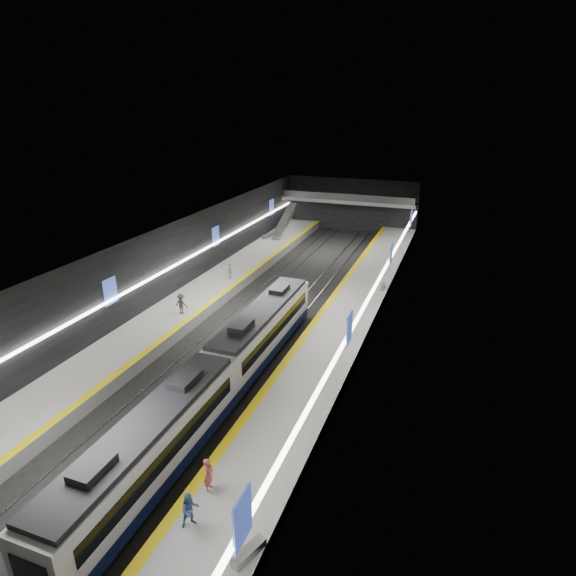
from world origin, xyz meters
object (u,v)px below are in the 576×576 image
at_px(train, 218,376).
at_px(bench_left_far, 267,236).
at_px(passenger_left_a, 230,271).
at_px(bench_right_far, 383,287).
at_px(escalator, 285,221).
at_px(bench_right_near, 249,552).
at_px(passenger_left_b, 181,304).
at_px(passenger_right_a, 209,475).
at_px(passenger_right_b, 190,510).

relative_size(train, bench_left_far, 15.21).
bearing_deg(passenger_left_a, bench_left_far, 169.10).
xyz_separation_m(bench_left_far, bench_right_far, (18.60, -14.01, -0.05)).
xyz_separation_m(escalator, bench_right_near, (17.00, -49.74, -1.69)).
relative_size(bench_right_near, bench_right_far, 1.08).
bearing_deg(passenger_left_b, bench_left_far, -83.43).
distance_m(bench_left_far, passenger_right_a, 46.79).
distance_m(train, passenger_left_a, 21.67).
bearing_deg(passenger_right_a, passenger_left_b, 25.63).
relative_size(escalator, passenger_right_b, 4.53).
distance_m(passenger_right_b, passenger_left_a, 32.34).
xyz_separation_m(train, bench_left_far, (-11.60, 36.47, -0.95)).
bearing_deg(bench_right_near, passenger_right_b, -169.90).
relative_size(bench_left_far, passenger_left_a, 1.11).
relative_size(escalator, bench_left_far, 4.05).
relative_size(bench_left_far, passenger_left_b, 1.04).
height_order(bench_left_far, passenger_right_b, passenger_right_b).
bearing_deg(passenger_left_a, bench_right_far, 79.86).
xyz_separation_m(escalator, bench_right_far, (17.00, -16.77, -1.71)).
bearing_deg(bench_right_far, train, -109.07).
distance_m(escalator, passenger_left_b, 29.24).
relative_size(escalator, passenger_left_b, 4.22).
bearing_deg(bench_right_near, passenger_left_a, 138.09).
height_order(bench_right_near, passenger_right_b, passenger_right_b).
xyz_separation_m(bench_left_far, passenger_left_a, (2.63, -16.74, 0.65)).
xyz_separation_m(bench_left_far, bench_right_near, (18.60, -46.98, -0.03)).
height_order(bench_left_far, bench_right_far, bench_left_far).
bearing_deg(escalator, bench_left_far, -120.14).
distance_m(bench_right_near, bench_right_far, 32.97).
relative_size(bench_left_far, bench_right_far, 1.24).
height_order(escalator, passenger_left_b, escalator).
bearing_deg(bench_left_far, passenger_right_a, -59.99).
xyz_separation_m(train, bench_right_near, (7.00, -10.51, -0.99)).
relative_size(bench_right_far, passenger_left_a, 0.90).
relative_size(train, bench_right_far, 18.93).
bearing_deg(passenger_left_b, passenger_left_a, -89.17).
relative_size(passenger_right_a, passenger_left_b, 0.96).
distance_m(bench_left_far, bench_right_far, 23.29).
height_order(bench_right_near, bench_right_far, bench_right_near).
bearing_deg(train, bench_left_far, 107.65).
height_order(escalator, bench_left_far, escalator).
height_order(escalator, passenger_left_a, escalator).
xyz_separation_m(bench_left_far, passenger_right_a, (15.21, -44.24, 0.67)).
bearing_deg(bench_right_near, passenger_left_b, 148.15).
height_order(passenger_right_b, passenger_left_a, passenger_left_a).
bearing_deg(bench_right_near, train, 143.91).
relative_size(bench_right_far, passenger_right_b, 0.90).
bearing_deg(passenger_right_b, bench_right_far, 39.78).
bearing_deg(passenger_left_a, passenger_left_b, -19.92).
relative_size(bench_left_far, passenger_right_a, 1.09).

